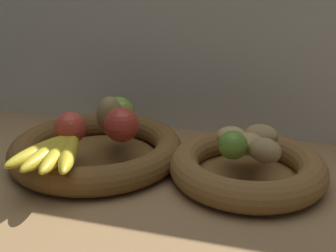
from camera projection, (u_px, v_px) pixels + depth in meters
ground_plane at (171, 184)px, 81.53cm from camera, size 140.00×90.00×3.00cm
back_wall at (204, 25)px, 98.88cm from camera, size 140.00×3.00×55.00cm
fruit_bowl_left at (97, 149)px, 88.04cm from camera, size 37.82×37.82×5.82cm
fruit_bowl_right at (247, 167)px, 79.43cm from camera, size 31.09×31.09×5.82cm
apple_red_right at (122, 125)px, 82.99cm from camera, size 7.37×7.37×7.37cm
apple_red_front at (70, 128)px, 82.27cm from camera, size 6.70×6.70×6.70cm
apple_green_back at (119, 113)px, 90.59cm from camera, size 7.40×7.40×7.40cm
pear_brown at (110, 116)px, 86.44cm from camera, size 7.99×8.02×8.67cm
banana_bunch_front at (56, 151)px, 75.18cm from camera, size 13.90×18.96×3.13cm
potato_large at (249, 143)px, 77.72cm from camera, size 8.12×8.22×4.01cm
potato_back at (261, 135)px, 81.19cm from camera, size 7.90×7.07×4.46cm
potato_oblong at (232, 136)px, 81.28cm from camera, size 7.09×6.55×4.04cm
potato_small at (265, 150)px, 73.77cm from camera, size 7.49×6.65×4.73cm
lime_near at (232, 146)px, 74.56cm from camera, size 5.56×5.56×5.56cm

